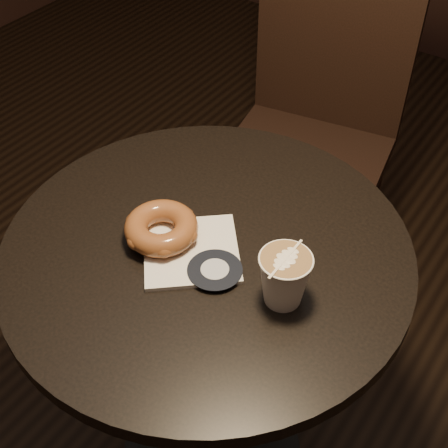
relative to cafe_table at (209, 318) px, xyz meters
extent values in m
cylinder|color=black|center=(0.00, 0.00, 0.18)|extent=(0.70, 0.70, 0.03)
cylinder|color=black|center=(0.00, 0.00, -0.18)|extent=(0.07, 0.07, 0.70)
cube|color=black|center=(-0.14, 0.62, -0.08)|extent=(0.49, 0.49, 0.04)
cube|color=black|center=(-0.18, 0.81, 0.22)|extent=(0.42, 0.12, 0.56)
cylinder|color=black|center=(-0.28, 0.42, -0.32)|extent=(0.04, 0.04, 0.47)
cylinder|color=black|center=(0.07, 0.48, -0.32)|extent=(0.04, 0.04, 0.47)
cylinder|color=black|center=(-0.35, 0.77, -0.32)|extent=(0.04, 0.04, 0.47)
cylinder|color=black|center=(0.00, 0.83, -0.32)|extent=(0.04, 0.04, 0.47)
cube|color=white|center=(-0.01, -0.03, 0.20)|extent=(0.22, 0.22, 0.01)
torus|color=brown|center=(-0.07, -0.03, 0.23)|extent=(0.12, 0.12, 0.04)
camera|label=1|loc=(0.44, -0.58, 0.96)|focal=50.00mm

